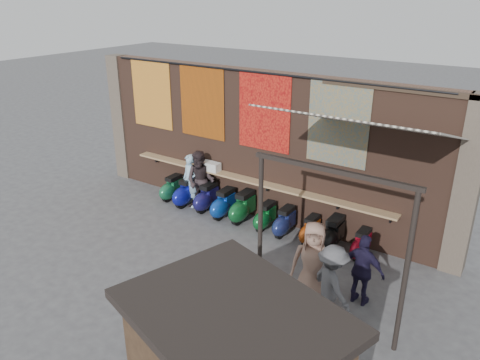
{
  "coord_description": "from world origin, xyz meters",
  "views": [
    {
      "loc": [
        6.27,
        -7.52,
        5.89
      ],
      "look_at": [
        0.42,
        1.2,
        1.6
      ],
      "focal_mm": 35.0,
      "sensor_mm": 36.0,
      "label": 1
    }
  ],
  "objects_px": {
    "diner_left": "(190,181)",
    "shopper_navy": "(363,270)",
    "scooter_stool_9": "(361,244)",
    "shelf_box": "(209,166)",
    "scooter_stool_8": "(333,234)",
    "scooter_stool_1": "(187,192)",
    "shopper_tan": "(313,263)",
    "shopper_grey": "(332,284)",
    "scooter_stool_0": "(172,188)",
    "scooter_stool_7": "(310,230)",
    "scooter_stool_4": "(243,207)",
    "scooter_stool_3": "(224,204)",
    "scooter_stool_5": "(266,216)",
    "scooter_stool_6": "(285,222)",
    "scooter_stool_2": "(207,197)",
    "diner_right": "(201,181)"
  },
  "relations": [
    {
      "from": "scooter_stool_2",
      "to": "scooter_stool_3",
      "type": "height_order",
      "value": "same"
    },
    {
      "from": "scooter_stool_5",
      "to": "shopper_navy",
      "type": "distance_m",
      "value": 3.64
    },
    {
      "from": "scooter_stool_2",
      "to": "shopper_grey",
      "type": "height_order",
      "value": "shopper_grey"
    },
    {
      "from": "diner_left",
      "to": "shopper_navy",
      "type": "xyz_separation_m",
      "value": [
        5.75,
        -1.66,
        -0.02
      ]
    },
    {
      "from": "scooter_stool_7",
      "to": "diner_left",
      "type": "relative_size",
      "value": 0.45
    },
    {
      "from": "scooter_stool_5",
      "to": "scooter_stool_4",
      "type": "bearing_deg",
      "value": 177.34
    },
    {
      "from": "scooter_stool_5",
      "to": "shopper_grey",
      "type": "height_order",
      "value": "shopper_grey"
    },
    {
      "from": "shopper_tan",
      "to": "scooter_stool_4",
      "type": "bearing_deg",
      "value": 122.61
    },
    {
      "from": "scooter_stool_0",
      "to": "scooter_stool_7",
      "type": "xyz_separation_m",
      "value": [
        4.58,
        -0.03,
        -0.03
      ]
    },
    {
      "from": "shelf_box",
      "to": "diner_right",
      "type": "height_order",
      "value": "diner_right"
    },
    {
      "from": "shelf_box",
      "to": "shopper_navy",
      "type": "distance_m",
      "value": 5.65
    },
    {
      "from": "shopper_tan",
      "to": "diner_left",
      "type": "bearing_deg",
      "value": 134.24
    },
    {
      "from": "scooter_stool_1",
      "to": "diner_left",
      "type": "bearing_deg",
      "value": 14.3
    },
    {
      "from": "shopper_navy",
      "to": "scooter_stool_1",
      "type": "bearing_deg",
      "value": -10.76
    },
    {
      "from": "scooter_stool_5",
      "to": "scooter_stool_9",
      "type": "distance_m",
      "value": 2.6
    },
    {
      "from": "shelf_box",
      "to": "scooter_stool_8",
      "type": "height_order",
      "value": "shelf_box"
    },
    {
      "from": "scooter_stool_2",
      "to": "scooter_stool_6",
      "type": "bearing_deg",
      "value": -1.14
    },
    {
      "from": "shopper_grey",
      "to": "scooter_stool_0",
      "type": "bearing_deg",
      "value": 11.69
    },
    {
      "from": "scooter_stool_8",
      "to": "diner_right",
      "type": "relative_size",
      "value": 0.49
    },
    {
      "from": "scooter_stool_3",
      "to": "shopper_grey",
      "type": "xyz_separation_m",
      "value": [
        4.23,
        -2.44,
        0.4
      ]
    },
    {
      "from": "scooter_stool_0",
      "to": "shelf_box",
      "type": "bearing_deg",
      "value": 11.63
    },
    {
      "from": "scooter_stool_8",
      "to": "scooter_stool_9",
      "type": "height_order",
      "value": "scooter_stool_8"
    },
    {
      "from": "scooter_stool_9",
      "to": "shopper_tan",
      "type": "relative_size",
      "value": 0.4
    },
    {
      "from": "scooter_stool_8",
      "to": "scooter_stool_9",
      "type": "relative_size",
      "value": 1.2
    },
    {
      "from": "scooter_stool_7",
      "to": "shopper_navy",
      "type": "relative_size",
      "value": 0.46
    },
    {
      "from": "scooter_stool_6",
      "to": "shopper_grey",
      "type": "height_order",
      "value": "shopper_grey"
    },
    {
      "from": "diner_right",
      "to": "scooter_stool_2",
      "type": "bearing_deg",
      "value": -5.17
    },
    {
      "from": "diner_left",
      "to": "shopper_navy",
      "type": "relative_size",
      "value": 1.03
    },
    {
      "from": "scooter_stool_1",
      "to": "shopper_tan",
      "type": "relative_size",
      "value": 0.48
    },
    {
      "from": "scooter_stool_1",
      "to": "shopper_navy",
      "type": "height_order",
      "value": "shopper_navy"
    },
    {
      "from": "shelf_box",
      "to": "scooter_stool_4",
      "type": "height_order",
      "value": "shelf_box"
    },
    {
      "from": "scooter_stool_8",
      "to": "shopper_tan",
      "type": "xyz_separation_m",
      "value": [
        0.46,
        -2.16,
        0.48
      ]
    },
    {
      "from": "scooter_stool_1",
      "to": "scooter_stool_9",
      "type": "relative_size",
      "value": 1.19
    },
    {
      "from": "scooter_stool_4",
      "to": "scooter_stool_7",
      "type": "relative_size",
      "value": 1.25
    },
    {
      "from": "scooter_stool_9",
      "to": "shelf_box",
      "type": "bearing_deg",
      "value": 176.68
    },
    {
      "from": "scooter_stool_5",
      "to": "diner_left",
      "type": "bearing_deg",
      "value": 179.94
    },
    {
      "from": "scooter_stool_7",
      "to": "shopper_navy",
      "type": "bearing_deg",
      "value": -41.11
    },
    {
      "from": "scooter_stool_2",
      "to": "scooter_stool_9",
      "type": "xyz_separation_m",
      "value": [
        4.56,
        -0.0,
        -0.06
      ]
    },
    {
      "from": "diner_left",
      "to": "shopper_navy",
      "type": "height_order",
      "value": "diner_left"
    },
    {
      "from": "scooter_stool_9",
      "to": "shopper_navy",
      "type": "relative_size",
      "value": 0.47
    },
    {
      "from": "scooter_stool_0",
      "to": "scooter_stool_6",
      "type": "xyz_separation_m",
      "value": [
        3.87,
        -0.07,
        0.0
      ]
    },
    {
      "from": "scooter_stool_1",
      "to": "scooter_stool_4",
      "type": "bearing_deg",
      "value": 1.77
    },
    {
      "from": "scooter_stool_6",
      "to": "scooter_stool_4",
      "type": "bearing_deg",
      "value": 177.87
    },
    {
      "from": "scooter_stool_1",
      "to": "scooter_stool_2",
      "type": "relative_size",
      "value": 1.02
    },
    {
      "from": "shelf_box",
      "to": "shopper_tan",
      "type": "xyz_separation_m",
      "value": [
        4.42,
        -2.46,
        -0.36
      ]
    },
    {
      "from": "shelf_box",
      "to": "scooter_stool_3",
      "type": "bearing_deg",
      "value": -24.55
    },
    {
      "from": "shopper_tan",
      "to": "scooter_stool_1",
      "type": "bearing_deg",
      "value": 134.99
    },
    {
      "from": "diner_left",
      "to": "shopper_grey",
      "type": "relative_size",
      "value": 0.98
    },
    {
      "from": "scooter_stool_0",
      "to": "diner_left",
      "type": "bearing_deg",
      "value": -3.63
    },
    {
      "from": "scooter_stool_3",
      "to": "diner_left",
      "type": "height_order",
      "value": "diner_left"
    }
  ]
}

